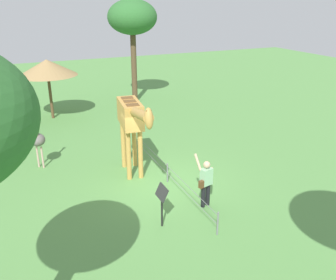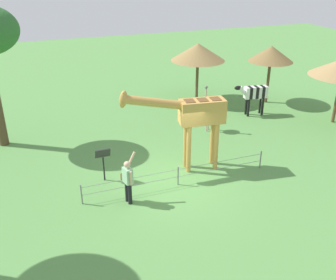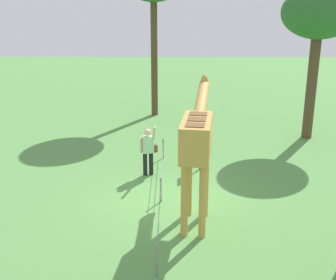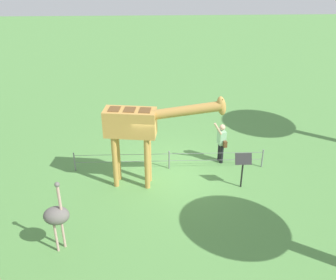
# 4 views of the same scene
# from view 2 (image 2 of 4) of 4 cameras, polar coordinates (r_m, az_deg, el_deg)

# --- Properties ---
(ground_plane) EXTENTS (60.00, 60.00, 0.00)m
(ground_plane) POSITION_cam_2_polar(r_m,az_deg,el_deg) (14.50, 1.13, -6.13)
(ground_plane) COLOR #568E47
(giraffe) EXTENTS (4.00, 1.00, 3.43)m
(giraffe) POSITION_cam_2_polar(r_m,az_deg,el_deg) (14.43, 3.72, 3.68)
(giraffe) COLOR #C69347
(giraffe) RESTS_ON ground_plane
(visitor) EXTENTS (0.56, 0.57, 1.77)m
(visitor) POSITION_cam_2_polar(r_m,az_deg,el_deg) (12.96, -5.96, -5.78)
(visitor) COLOR black
(visitor) RESTS_ON ground_plane
(zebra) EXTENTS (1.83, 0.60, 1.66)m
(zebra) POSITION_cam_2_polar(r_m,az_deg,el_deg) (20.69, 12.64, 6.67)
(zebra) COLOR black
(zebra) RESTS_ON ground_plane
(ostrich) EXTENTS (0.70, 0.56, 2.25)m
(ostrich) POSITION_cam_2_polar(r_m,az_deg,el_deg) (18.36, 5.94, 4.81)
(ostrich) COLOR #CC9E93
(ostrich) RESTS_ON ground_plane
(shade_hut_near) EXTENTS (3.04, 3.04, 3.30)m
(shade_hut_near) POSITION_cam_2_polar(r_m,az_deg,el_deg) (22.09, 4.45, 12.82)
(shade_hut_near) COLOR brown
(shade_hut_near) RESTS_ON ground_plane
(shade_hut_aside) EXTENTS (2.46, 2.46, 3.23)m
(shade_hut_aside) POSITION_cam_2_polar(r_m,az_deg,el_deg) (22.42, 14.99, 12.17)
(shade_hut_aside) COLOR brown
(shade_hut_aside) RESTS_ON ground_plane
(info_sign) EXTENTS (0.56, 0.21, 1.32)m
(info_sign) POSITION_cam_2_polar(r_m,az_deg,el_deg) (14.32, -9.58, -2.59)
(info_sign) COLOR black
(info_sign) RESTS_ON ground_plane
(wire_fence) EXTENTS (7.05, 0.05, 0.75)m
(wire_fence) POSITION_cam_2_polar(r_m,az_deg,el_deg) (14.11, 1.50, -5.19)
(wire_fence) COLOR slate
(wire_fence) RESTS_ON ground_plane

